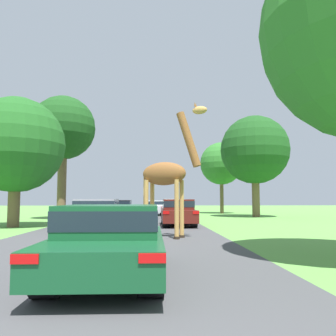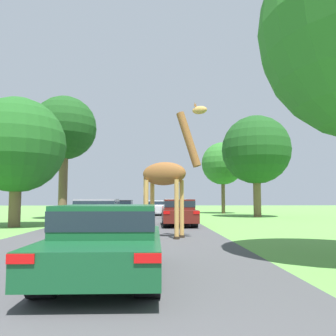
% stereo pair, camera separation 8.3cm
% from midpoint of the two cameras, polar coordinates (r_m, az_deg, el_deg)
% --- Properties ---
extents(road, '(8.14, 120.00, 0.00)m').
position_cam_midpoint_polar(road, '(31.07, -4.65, -7.65)').
color(road, '#424244').
rests_on(road, ground).
extents(giraffe_near_road, '(2.53, 1.45, 5.02)m').
position_cam_midpoint_polar(giraffe_near_road, '(13.36, 0.20, -0.94)').
color(giraffe_near_road, tan).
rests_on(giraffe_near_road, ground).
extents(car_lead_maroon, '(1.89, 4.37, 1.32)m').
position_cam_midpoint_polar(car_lead_maroon, '(6.74, -9.23, -11.09)').
color(car_lead_maroon, '#144C28').
rests_on(car_lead_maroon, ground).
extents(car_queue_right, '(1.78, 4.29, 1.42)m').
position_cam_midpoint_polar(car_queue_right, '(19.51, 1.86, -7.03)').
color(car_queue_right, '#561914').
rests_on(car_queue_right, ground).
extents(car_queue_left, '(1.79, 4.59, 1.37)m').
position_cam_midpoint_polar(car_queue_left, '(25.29, -7.58, -6.57)').
color(car_queue_left, black).
rests_on(car_queue_left, ground).
extents(car_far_ahead, '(2.00, 4.47, 1.44)m').
position_cam_midpoint_polar(car_far_ahead, '(16.81, -11.14, -7.24)').
color(car_far_ahead, gray).
rests_on(car_far_ahead, ground).
extents(car_verge_right, '(1.87, 4.08, 1.31)m').
position_cam_midpoint_polar(car_verge_right, '(32.43, -1.97, -6.30)').
color(car_verge_right, silver).
rests_on(car_verge_right, ground).
extents(car_rear_follower, '(1.81, 4.09, 1.44)m').
position_cam_midpoint_polar(car_rear_follower, '(28.04, 1.20, -6.39)').
color(car_rear_follower, silver).
rests_on(car_rear_follower, ground).
extents(tree_left_edge, '(5.59, 5.59, 8.26)m').
position_cam_midpoint_polar(tree_left_edge, '(29.94, 14.03, 2.81)').
color(tree_left_edge, brown).
rests_on(tree_left_edge, ground).
extents(tree_centre_back, '(4.63, 4.63, 8.95)m').
position_cam_midpoint_polar(tree_centre_back, '(27.14, -16.19, 6.04)').
color(tree_centre_back, brown).
rests_on(tree_centre_back, ground).
extents(tree_far_right, '(5.01, 5.01, 6.79)m').
position_cam_midpoint_polar(tree_far_right, '(20.29, -22.94, 3.38)').
color(tree_far_right, brown).
rests_on(tree_far_right, ground).
extents(tree_mid_field, '(4.32, 4.32, 7.23)m').
position_cam_midpoint_polar(tree_mid_field, '(36.61, 8.84, 0.70)').
color(tree_mid_field, brown).
rests_on(tree_mid_field, ground).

